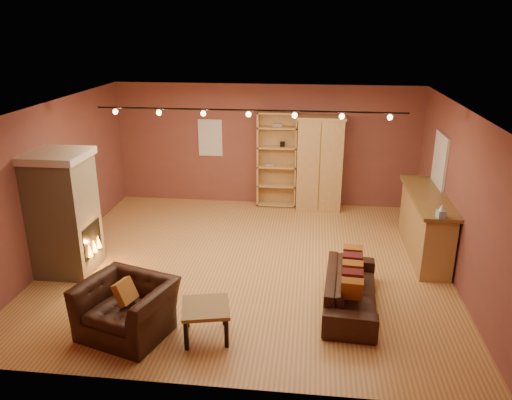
# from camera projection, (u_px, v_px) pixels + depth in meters

# --- Properties ---
(floor) EXTENTS (7.00, 7.00, 0.00)m
(floor) POSITION_uv_depth(u_px,v_px,m) (248.00, 263.00, 8.98)
(floor) COLOR #A56E3A
(floor) RESTS_ON ground
(ceiling) EXTENTS (7.00, 7.00, 0.00)m
(ceiling) POSITION_uv_depth(u_px,v_px,m) (247.00, 107.00, 8.04)
(ceiling) COLOR brown
(ceiling) RESTS_ON back_wall
(back_wall) EXTENTS (7.00, 0.02, 2.80)m
(back_wall) POSITION_uv_depth(u_px,v_px,m) (266.00, 145.00, 11.55)
(back_wall) COLOR brown
(back_wall) RESTS_ON floor
(left_wall) EXTENTS (0.02, 6.50, 2.80)m
(left_wall) POSITION_uv_depth(u_px,v_px,m) (53.00, 182.00, 8.89)
(left_wall) COLOR brown
(left_wall) RESTS_ON floor
(right_wall) EXTENTS (0.02, 6.50, 2.80)m
(right_wall) POSITION_uv_depth(u_px,v_px,m) (460.00, 197.00, 8.13)
(right_wall) COLOR brown
(right_wall) RESTS_ON floor
(fireplace) EXTENTS (1.01, 0.98, 2.12)m
(fireplace) POSITION_uv_depth(u_px,v_px,m) (64.00, 213.00, 8.40)
(fireplace) COLOR tan
(fireplace) RESTS_ON floor
(back_window) EXTENTS (0.56, 0.04, 0.86)m
(back_window) POSITION_uv_depth(u_px,v_px,m) (210.00, 138.00, 11.62)
(back_window) COLOR silver
(back_window) RESTS_ON back_wall
(bookcase) EXTENTS (0.91, 0.35, 2.22)m
(bookcase) POSITION_uv_depth(u_px,v_px,m) (277.00, 158.00, 11.50)
(bookcase) COLOR tan
(bookcase) RESTS_ON floor
(armoire) EXTENTS (1.06, 0.61, 2.16)m
(armoire) POSITION_uv_depth(u_px,v_px,m) (320.00, 163.00, 11.26)
(armoire) COLOR tan
(armoire) RESTS_ON floor
(bar_counter) EXTENTS (0.64, 2.42, 1.16)m
(bar_counter) POSITION_uv_depth(u_px,v_px,m) (425.00, 224.00, 9.19)
(bar_counter) COLOR tan
(bar_counter) RESTS_ON floor
(tissue_box) EXTENTS (0.14, 0.14, 0.21)m
(tissue_box) POSITION_uv_depth(u_px,v_px,m) (441.00, 212.00, 7.92)
(tissue_box) COLOR #82B4D0
(tissue_box) RESTS_ON bar_counter
(right_window) EXTENTS (0.05, 0.90, 1.00)m
(right_window) POSITION_uv_depth(u_px,v_px,m) (440.00, 160.00, 9.36)
(right_window) COLOR silver
(right_window) RESTS_ON right_wall
(loveseat) EXTENTS (0.70, 1.97, 0.79)m
(loveseat) POSITION_uv_depth(u_px,v_px,m) (351.00, 283.00, 7.49)
(loveseat) COLOR black
(loveseat) RESTS_ON floor
(armchair) EXTENTS (1.35, 1.08, 1.03)m
(armchair) POSITION_uv_depth(u_px,v_px,m) (126.00, 300.00, 6.81)
(armchair) COLOR black
(armchair) RESTS_ON floor
(coffee_table) EXTENTS (0.76, 0.76, 0.48)m
(coffee_table) POSITION_uv_depth(u_px,v_px,m) (206.00, 310.00, 6.75)
(coffee_table) COLOR brown
(coffee_table) RESTS_ON floor
(track_rail) EXTENTS (5.20, 0.09, 0.13)m
(track_rail) POSITION_uv_depth(u_px,v_px,m) (249.00, 112.00, 8.27)
(track_rail) COLOR black
(track_rail) RESTS_ON ceiling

